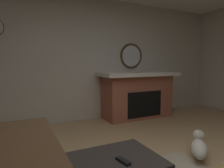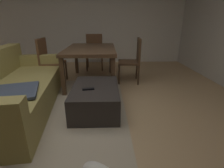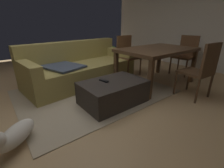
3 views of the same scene
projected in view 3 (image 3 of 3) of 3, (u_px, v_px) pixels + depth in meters
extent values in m
plane|color=tan|center=(76.00, 103.00, 2.50)|extent=(8.95, 8.95, 0.00)
cube|color=white|center=(200.00, 19.00, 4.17)|extent=(0.12, 6.27, 2.62)
cube|color=tan|center=(95.00, 91.00, 2.94)|extent=(2.60, 2.00, 0.01)
cube|color=#9E8E4C|center=(83.00, 73.00, 3.32)|extent=(2.39, 1.19, 0.42)
cube|color=#9E8E4C|center=(72.00, 51.00, 3.42)|extent=(2.31, 0.45, 0.42)
cube|color=#9E8E4C|center=(117.00, 52.00, 3.90)|extent=(0.28, 0.96, 0.20)
cube|color=#9E8E4C|center=(27.00, 68.00, 2.52)|extent=(0.28, 0.96, 0.20)
cube|color=#3D475B|center=(61.00, 66.00, 2.94)|extent=(0.76, 0.93, 0.03)
cube|color=#2D2826|center=(113.00, 92.00, 2.46)|extent=(0.99, 0.65, 0.37)
cube|color=black|center=(104.00, 81.00, 2.39)|extent=(0.08, 0.17, 0.02)
cube|color=#513823|center=(157.00, 50.00, 3.10)|extent=(1.54, 0.99, 0.06)
cube|color=#513823|center=(116.00, 69.00, 3.14)|extent=(0.07, 0.07, 0.68)
cube|color=#513823|center=(159.00, 60.00, 3.96)|extent=(0.07, 0.07, 0.68)
cube|color=#513823|center=(150.00, 81.00, 2.51)|extent=(0.07, 0.07, 0.68)
cube|color=#513823|center=(193.00, 67.00, 3.32)|extent=(0.07, 0.07, 0.68)
cube|color=brown|center=(183.00, 57.00, 3.81)|extent=(0.46, 0.46, 0.04)
cube|color=brown|center=(189.00, 46.00, 3.84)|extent=(0.06, 0.44, 0.48)
cylinder|color=brown|center=(186.00, 69.00, 3.63)|extent=(0.04, 0.04, 0.41)
cylinder|color=brown|center=(170.00, 66.00, 3.92)|extent=(0.04, 0.04, 0.41)
cylinder|color=brown|center=(194.00, 66.00, 3.87)|extent=(0.04, 0.04, 0.41)
cylinder|color=brown|center=(178.00, 63.00, 4.16)|extent=(0.04, 0.04, 0.41)
cube|color=brown|center=(129.00, 57.00, 3.78)|extent=(0.46, 0.46, 0.04)
cube|color=brown|center=(124.00, 46.00, 3.84)|extent=(0.44, 0.06, 0.48)
cylinder|color=brown|center=(140.00, 67.00, 3.82)|extent=(0.04, 0.04, 0.41)
cylinder|color=brown|center=(128.00, 69.00, 3.60)|extent=(0.04, 0.04, 0.41)
cylinder|color=brown|center=(129.00, 64.00, 4.12)|extent=(0.04, 0.04, 0.41)
cylinder|color=brown|center=(117.00, 66.00, 3.90)|extent=(0.04, 0.04, 0.41)
cube|color=#513823|center=(195.00, 72.00, 2.62)|extent=(0.47, 0.47, 0.04)
cube|color=#513823|center=(211.00, 59.00, 2.37)|extent=(0.44, 0.07, 0.48)
cylinder|color=#513823|center=(175.00, 84.00, 2.75)|extent=(0.04, 0.04, 0.41)
cylinder|color=#513823|center=(188.00, 79.00, 2.96)|extent=(0.04, 0.04, 0.41)
cylinder|color=#513823|center=(197.00, 91.00, 2.44)|extent=(0.04, 0.04, 0.41)
cylinder|color=#513823|center=(210.00, 86.00, 2.64)|extent=(0.04, 0.04, 0.41)
cylinder|color=brown|center=(112.00, 62.00, 4.92)|extent=(0.20, 0.20, 0.14)
ellipsoid|color=#387233|center=(112.00, 54.00, 4.83)|extent=(0.44, 0.44, 0.48)
ellipsoid|color=silver|center=(17.00, 134.00, 1.58)|extent=(0.48, 0.47, 0.19)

